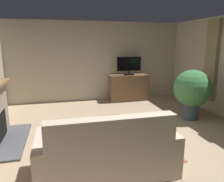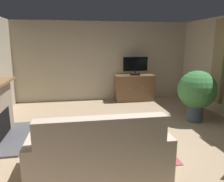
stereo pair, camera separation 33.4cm
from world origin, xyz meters
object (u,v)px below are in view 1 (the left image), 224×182
Objects in this scene: sofa_floral at (108,154)px; cat at (56,127)px; television at (129,65)px; folded_newspaper at (108,118)px; potted_plant_small_fern_corner at (192,90)px; tv_cabinet at (128,88)px; coffee_table at (102,123)px; tv_remote at (96,121)px.

cat is at bearing 112.43° from sofa_floral.
television reaches higher than sofa_floral.
potted_plant_small_fern_corner reaches higher than folded_newspaper.
tv_cabinet is 1.60× the size of television.
folded_newspaper is 1.29m from cat.
potted_plant_small_fern_corner is (2.46, 0.76, 0.37)m from coffee_table.
potted_plant_small_fern_corner is at bearing 35.33° from sofa_floral.
coffee_table is (-1.49, -2.95, -0.02)m from tv_cabinet.
television is (0.00, -0.05, 0.78)m from tv_cabinet.
cat is (-0.89, 0.76, -0.30)m from coffee_table.
folded_newspaper is at bearing -34.13° from cat.
folded_newspaper is at bearing -115.60° from television.
coffee_table is at bearing -40.41° from cat.
cat is (-2.38, -2.20, -0.31)m from tv_cabinet.
television is 0.40× the size of sofa_floral.
television is 2.38m from potted_plant_small_fern_corner.
sofa_floral reaches higher than tv_remote.
sofa_floral is at bearing -144.67° from potted_plant_small_fern_corner.
television is 0.64× the size of potted_plant_small_fern_corner.
potted_plant_small_fern_corner is at bearing 0.14° from cat.
cat is at bearing -138.00° from television.
television is 3.44m from tv_remote.
television is 3.23m from folded_newspaper.
tv_cabinet is 1.03× the size of potted_plant_small_fern_corner.
coffee_table is at bearing -162.74° from potted_plant_small_fern_corner.
cat is at bearing 139.59° from coffee_table.
cat is at bearing 144.22° from folded_newspaper.
sofa_floral is (-0.27, -1.14, -0.14)m from folded_newspaper.
tv_cabinet reaches higher than folded_newspaper.
tv_cabinet is 1.42× the size of coffee_table.
folded_newspaper is (0.27, 0.10, -0.01)m from tv_remote.
television is 2.72× the size of folded_newspaper.
potted_plant_small_fern_corner reaches higher than tv_remote.
tv_remote is 2.73m from potted_plant_small_fern_corner.
coffee_table is (-1.49, -2.90, -0.79)m from television.
tv_cabinet is 3.31m from coffee_table.
potted_plant_small_fern_corner is 1.77× the size of cat.
tv_cabinet is at bearing 63.17° from coffee_table.
potted_plant_small_fern_corner is at bearing -66.23° from tv_cabinet.
folded_newspaper is 2.45m from potted_plant_small_fern_corner.
tv_remote is at bearing 90.11° from sofa_floral.
potted_plant_small_fern_corner is at bearing 108.14° from tv_remote.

